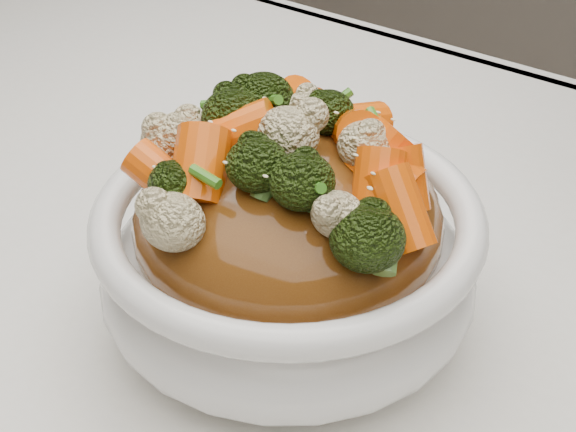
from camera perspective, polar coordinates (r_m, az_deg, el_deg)
The scene contains 8 objects.
tablecloth at distance 0.47m, azimuth -1.00°, elevation -9.75°, with size 1.20×0.80×0.04m, color white.
bowl at distance 0.44m, azimuth 0.00°, elevation -3.28°, with size 0.20×0.20×0.08m, color white, non-canonical shape.
sauce_base at distance 0.42m, azimuth 0.00°, elevation -0.31°, with size 0.16×0.16×0.09m, color #5E3210.
carrots at distance 0.39m, azimuth 0.00°, elevation 6.75°, with size 0.16×0.16×0.05m, color #F05907, non-canonical shape.
broccoli at distance 0.39m, azimuth 0.00°, elevation 6.63°, with size 0.16×0.16×0.04m, color black, non-canonical shape.
cauliflower at distance 0.39m, azimuth 0.00°, elevation 6.38°, with size 0.16×0.16×0.03m, color beige, non-canonical shape.
scallions at distance 0.39m, azimuth 0.00°, elevation 6.87°, with size 0.12×0.12×0.02m, color #36761B, non-canonical shape.
sesame_seeds at distance 0.39m, azimuth 0.00°, elevation 6.87°, with size 0.15×0.15×0.01m, color beige, non-canonical shape.
Camera 1 is at (0.20, -0.26, 1.06)m, focal length 50.00 mm.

